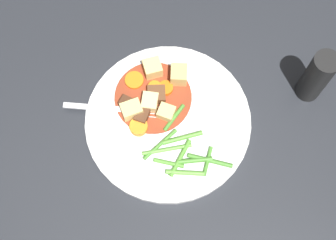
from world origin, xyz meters
The scene contains 27 objects.
ground_plane centered at (0.00, 0.00, 0.00)m, with size 3.00×3.00×0.00m, color #26282D.
dinner_plate centered at (0.00, 0.00, 0.01)m, with size 0.28×0.28×0.01m, color white.
stew_sauce centered at (0.05, 0.01, 0.01)m, with size 0.13×0.13×0.00m, color #93381E.
carrot_slice_0 centered at (0.06, -0.01, 0.02)m, with size 0.03×0.03×0.01m, color orange.
carrot_slice_1 centered at (0.09, 0.04, 0.02)m, with size 0.03×0.03×0.01m, color orange.
carrot_slice_2 centered at (0.06, 0.01, 0.02)m, with size 0.02×0.02×0.01m, color orange.
carrot_slice_3 centered at (0.00, 0.05, 0.02)m, with size 0.03×0.03×0.01m, color orange.
potato_chunk_0 centered at (0.04, 0.02, 0.02)m, with size 0.03×0.03×0.02m, color #EAD68C.
potato_chunk_1 centered at (0.07, -0.04, 0.03)m, with size 0.03×0.03×0.03m, color #DBBC6B.
potato_chunk_2 centered at (0.03, 0.06, 0.03)m, with size 0.03×0.03×0.03m, color #E5CC7A.
potato_chunk_3 centered at (0.09, 0.00, 0.03)m, with size 0.03×0.03×0.03m, color #E5CC7A.
potato_chunk_4 centered at (0.01, 0.00, 0.02)m, with size 0.03×0.03×0.02m, color #E5CC7A.
meat_chunk_0 centered at (0.05, 0.06, 0.02)m, with size 0.02×0.02×0.02m, color #4C2B19.
meat_chunk_1 centered at (0.02, 0.04, 0.02)m, with size 0.03×0.02×0.02m, color #56331E.
meat_chunk_2 centered at (0.05, 0.01, 0.02)m, with size 0.03×0.03×0.02m, color brown.
green_bean_0 centered at (-0.04, 0.03, 0.02)m, with size 0.01×0.01×0.07m, color #4C8E33.
green_bean_1 centered at (-0.09, -0.04, 0.02)m, with size 0.01×0.01×0.05m, color #4C8E33.
green_bean_2 centered at (0.00, -0.01, 0.02)m, with size 0.01×0.01×0.06m, color #4C8E33.
green_bean_3 centered at (-0.07, 0.00, 0.02)m, with size 0.01×0.01×0.07m, color #599E38.
green_bean_4 centered at (-0.07, 0.02, 0.02)m, with size 0.01×0.01×0.05m, color #599E38.
green_bean_5 centered at (-0.08, -0.02, 0.02)m, with size 0.01×0.01×0.06m, color #4C8E33.
green_bean_6 centered at (-0.04, -0.01, 0.02)m, with size 0.01×0.01×0.07m, color #599E38.
green_bean_7 centered at (-0.09, -0.05, 0.02)m, with size 0.01×0.01×0.08m, color #4C8E33.
green_bean_8 centered at (-0.05, 0.02, 0.02)m, with size 0.01×0.01×0.08m, color #66AD42.
green_bean_9 centered at (-0.10, 0.00, 0.02)m, with size 0.01×0.01×0.06m, color #66AD42.
fork centered at (0.04, 0.08, 0.01)m, with size 0.08×0.17×0.00m.
pepper_mill centered at (-0.01, -0.25, 0.06)m, with size 0.04×0.04×0.12m, color black.
Camera 1 is at (-0.26, 0.08, 0.77)m, focal length 50.24 mm.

